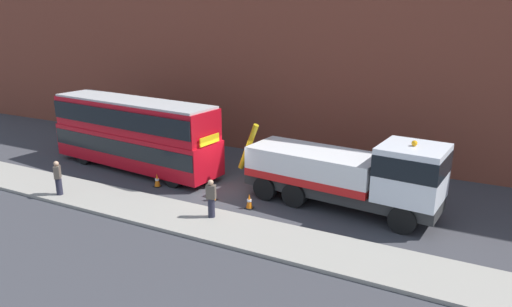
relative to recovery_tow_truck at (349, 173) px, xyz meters
name	(u,v)px	position (x,y,z in m)	size (l,w,h in m)	color
ground_plane	(232,189)	(-6.05, -0.21, -1.76)	(120.00, 120.00, 0.00)	#38383D
near_kerb	(183,218)	(-6.05, -4.41, -1.68)	(60.00, 2.80, 0.15)	gray
building_facade	(292,24)	(-6.05, 7.20, 6.31)	(60.00, 1.50, 16.00)	brown
recovery_tow_truck	(349,173)	(0.00, 0.00, 0.00)	(10.23, 3.51, 3.67)	#2D2D2D
double_decker_bus	(134,131)	(-12.61, 0.05, 0.47)	(11.19, 3.62, 4.06)	#B70C19
pedestrian_onlooker	(58,178)	(-12.92, -5.10, -0.77)	(0.45, 0.48, 1.71)	#232333
pedestrian_bystander	(211,199)	(-4.89, -3.89, -0.77)	(0.46, 0.37, 1.71)	#232333
traffic_cone_near_bus	(157,180)	(-9.63, -1.74, -1.42)	(0.36, 0.36, 0.72)	orange
traffic_cone_midway	(213,194)	(-6.05, -2.00, -1.42)	(0.36, 0.36, 0.72)	orange
traffic_cone_near_truck	(249,202)	(-4.03, -2.03, -1.42)	(0.36, 0.36, 0.72)	orange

